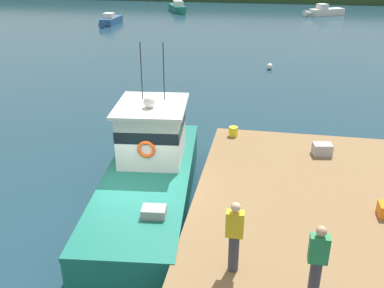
{
  "coord_description": "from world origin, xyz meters",
  "views": [
    {
      "loc": [
        3.61,
        -10.63,
        7.37
      ],
      "look_at": [
        1.2,
        2.45,
        1.4
      ],
      "focal_mm": 40.83,
      "sensor_mm": 36.0,
      "label": 1
    }
  ],
  "objects_px": {
    "main_fishing_boat": "(150,171)",
    "bait_bucket": "(233,131)",
    "crate_stack_near_edge": "(322,149)",
    "deckhand_further_back": "(317,261)",
    "moored_boat_far_right": "(178,8)",
    "moored_boat_mid_harbor": "(110,20)",
    "moored_boat_far_left": "(324,11)",
    "mooring_buoy_spare_mooring": "(270,66)",
    "deckhand_by_the_boat": "(234,236)"
  },
  "relations": [
    {
      "from": "moored_boat_far_right",
      "to": "moored_boat_mid_harbor",
      "type": "height_order",
      "value": "moored_boat_far_right"
    },
    {
      "from": "main_fishing_boat",
      "to": "deckhand_further_back",
      "type": "height_order",
      "value": "main_fishing_boat"
    },
    {
      "from": "deckhand_further_back",
      "to": "moored_boat_mid_harbor",
      "type": "distance_m",
      "value": 42.43
    },
    {
      "from": "deckhand_further_back",
      "to": "moored_boat_mid_harbor",
      "type": "bearing_deg",
      "value": 115.44
    },
    {
      "from": "main_fishing_boat",
      "to": "bait_bucket",
      "type": "distance_m",
      "value": 3.69
    },
    {
      "from": "main_fishing_boat",
      "to": "mooring_buoy_spare_mooring",
      "type": "xyz_separation_m",
      "value": [
        3.38,
        17.44,
        -0.81
      ]
    },
    {
      "from": "moored_boat_mid_harbor",
      "to": "mooring_buoy_spare_mooring",
      "type": "bearing_deg",
      "value": -43.3
    },
    {
      "from": "main_fishing_boat",
      "to": "deckhand_by_the_boat",
      "type": "height_order",
      "value": "main_fishing_boat"
    },
    {
      "from": "moored_boat_far_left",
      "to": "moored_boat_mid_harbor",
      "type": "relative_size",
      "value": 1.05
    },
    {
      "from": "moored_boat_far_right",
      "to": "moored_boat_mid_harbor",
      "type": "relative_size",
      "value": 1.13
    },
    {
      "from": "main_fishing_boat",
      "to": "bait_bucket",
      "type": "relative_size",
      "value": 29.24
    },
    {
      "from": "main_fishing_boat",
      "to": "moored_boat_far_right",
      "type": "height_order",
      "value": "main_fishing_boat"
    },
    {
      "from": "moored_boat_far_right",
      "to": "mooring_buoy_spare_mooring",
      "type": "bearing_deg",
      "value": -65.98
    },
    {
      "from": "deckhand_by_the_boat",
      "to": "moored_boat_far_right",
      "type": "xyz_separation_m",
      "value": [
        -11.73,
        48.92,
        -1.58
      ]
    },
    {
      "from": "moored_boat_far_left",
      "to": "mooring_buoy_spare_mooring",
      "type": "bearing_deg",
      "value": -102.24
    },
    {
      "from": "crate_stack_near_edge",
      "to": "deckhand_by_the_boat",
      "type": "relative_size",
      "value": 0.37
    },
    {
      "from": "deckhand_further_back",
      "to": "moored_boat_far_left",
      "type": "relative_size",
      "value": 0.32
    },
    {
      "from": "crate_stack_near_edge",
      "to": "mooring_buoy_spare_mooring",
      "type": "bearing_deg",
      "value": 97.05
    },
    {
      "from": "deckhand_by_the_boat",
      "to": "deckhand_further_back",
      "type": "relative_size",
      "value": 1.0
    },
    {
      "from": "main_fishing_boat",
      "to": "bait_bucket",
      "type": "bearing_deg",
      "value": 51.1
    },
    {
      "from": "crate_stack_near_edge",
      "to": "main_fishing_boat",
      "type": "bearing_deg",
      "value": -161.2
    },
    {
      "from": "deckhand_by_the_boat",
      "to": "moored_boat_mid_harbor",
      "type": "distance_m",
      "value": 41.3
    },
    {
      "from": "crate_stack_near_edge",
      "to": "deckhand_further_back",
      "type": "xyz_separation_m",
      "value": [
        -0.73,
        -6.63,
        0.67
      ]
    },
    {
      "from": "deckhand_by_the_boat",
      "to": "moored_boat_far_left",
      "type": "xyz_separation_m",
      "value": [
        6.29,
        48.97,
        -1.59
      ]
    },
    {
      "from": "moored_boat_far_left",
      "to": "mooring_buoy_spare_mooring",
      "type": "xyz_separation_m",
      "value": [
        -5.91,
        -27.22,
        -0.27
      ]
    },
    {
      "from": "deckhand_by_the_boat",
      "to": "deckhand_further_back",
      "type": "xyz_separation_m",
      "value": [
        1.59,
        -0.52,
        0.0
      ]
    },
    {
      "from": "mooring_buoy_spare_mooring",
      "to": "bait_bucket",
      "type": "bearing_deg",
      "value": -94.19
    },
    {
      "from": "deckhand_by_the_boat",
      "to": "mooring_buoy_spare_mooring",
      "type": "height_order",
      "value": "deckhand_by_the_boat"
    },
    {
      "from": "crate_stack_near_edge",
      "to": "mooring_buoy_spare_mooring",
      "type": "relative_size",
      "value": 1.51
    },
    {
      "from": "main_fishing_boat",
      "to": "deckhand_further_back",
      "type": "relative_size",
      "value": 6.1
    },
    {
      "from": "deckhand_further_back",
      "to": "mooring_buoy_spare_mooring",
      "type": "xyz_separation_m",
      "value": [
        -1.2,
        22.26,
        -1.86
      ]
    },
    {
      "from": "moored_boat_far_left",
      "to": "moored_boat_mid_harbor",
      "type": "distance_m",
      "value": 25.5
    },
    {
      "from": "moored_boat_mid_harbor",
      "to": "deckhand_by_the_boat",
      "type": "bearing_deg",
      "value": -66.25
    },
    {
      "from": "moored_boat_mid_harbor",
      "to": "bait_bucket",
      "type": "bearing_deg",
      "value": -62.49
    },
    {
      "from": "moored_boat_mid_harbor",
      "to": "main_fishing_boat",
      "type": "bearing_deg",
      "value": -67.84
    },
    {
      "from": "crate_stack_near_edge",
      "to": "moored_boat_far_right",
      "type": "relative_size",
      "value": 0.11
    },
    {
      "from": "crate_stack_near_edge",
      "to": "deckhand_further_back",
      "type": "height_order",
      "value": "deckhand_further_back"
    },
    {
      "from": "crate_stack_near_edge",
      "to": "bait_bucket",
      "type": "bearing_deg",
      "value": 160.68
    },
    {
      "from": "deckhand_further_back",
      "to": "moored_boat_mid_harbor",
      "type": "height_order",
      "value": "deckhand_further_back"
    },
    {
      "from": "bait_bucket",
      "to": "deckhand_by_the_boat",
      "type": "height_order",
      "value": "deckhand_by_the_boat"
    },
    {
      "from": "mooring_buoy_spare_mooring",
      "to": "deckhand_by_the_boat",
      "type": "bearing_deg",
      "value": -91.01
    },
    {
      "from": "bait_bucket",
      "to": "moored_boat_far_right",
      "type": "xyz_separation_m",
      "value": [
        -11.04,
        41.76,
        -0.89
      ]
    },
    {
      "from": "crate_stack_near_edge",
      "to": "moored_boat_far_right",
      "type": "height_order",
      "value": "crate_stack_near_edge"
    },
    {
      "from": "main_fishing_boat",
      "to": "deckhand_by_the_boat",
      "type": "xyz_separation_m",
      "value": [
        2.99,
        -4.31,
        1.05
      ]
    },
    {
      "from": "moored_boat_far_left",
      "to": "moored_boat_mid_harbor",
      "type": "xyz_separation_m",
      "value": [
        -22.92,
        -11.19,
        -0.04
      ]
    },
    {
      "from": "main_fishing_boat",
      "to": "mooring_buoy_spare_mooring",
      "type": "relative_size",
      "value": 25.0
    },
    {
      "from": "deckhand_by_the_boat",
      "to": "mooring_buoy_spare_mooring",
      "type": "distance_m",
      "value": 21.83
    },
    {
      "from": "deckhand_by_the_boat",
      "to": "mooring_buoy_spare_mooring",
      "type": "relative_size",
      "value": 4.1
    },
    {
      "from": "deckhand_further_back",
      "to": "moored_boat_far_left",
      "type": "bearing_deg",
      "value": 84.57
    },
    {
      "from": "main_fishing_boat",
      "to": "deckhand_by_the_boat",
      "type": "distance_m",
      "value": 5.35
    }
  ]
}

